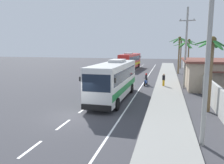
{
  "coord_description": "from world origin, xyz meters",
  "views": [
    {
      "loc": [
        6.62,
        -14.49,
        5.21
      ],
      "look_at": [
        1.38,
        6.38,
        1.7
      ],
      "focal_mm": 35.21,
      "sensor_mm": 36.0,
      "label": 1
    }
  ],
  "objects_px": {
    "palm_second": "(189,49)",
    "palm_third": "(179,47)",
    "utility_pole_mid": "(186,47)",
    "palm_farthest": "(211,61)",
    "palm_fourth": "(185,50)",
    "coach_bus_far_lane": "(130,61)",
    "palm_nearest": "(181,47)",
    "motorcycle_beside_bus": "(146,80)",
    "utility_pole_nearest": "(207,42)",
    "pedestrian_near_kerb": "(164,80)",
    "coach_bus_foreground": "(114,79)"
  },
  "relations": [
    {
      "from": "coach_bus_foreground",
      "to": "motorcycle_beside_bus",
      "type": "height_order",
      "value": "coach_bus_foreground"
    },
    {
      "from": "palm_second",
      "to": "palm_third",
      "type": "bearing_deg",
      "value": -112.76
    },
    {
      "from": "pedestrian_near_kerb",
      "to": "utility_pole_nearest",
      "type": "bearing_deg",
      "value": 115.42
    },
    {
      "from": "utility_pole_mid",
      "to": "palm_third",
      "type": "height_order",
      "value": "utility_pole_mid"
    },
    {
      "from": "coach_bus_far_lane",
      "to": "motorcycle_beside_bus",
      "type": "xyz_separation_m",
      "value": [
        5.57,
        -20.31,
        -1.29
      ]
    },
    {
      "from": "motorcycle_beside_bus",
      "to": "utility_pole_mid",
      "type": "height_order",
      "value": "utility_pole_mid"
    },
    {
      "from": "utility_pole_nearest",
      "to": "palm_nearest",
      "type": "relative_size",
      "value": 1.47
    },
    {
      "from": "coach_bus_foreground",
      "to": "motorcycle_beside_bus",
      "type": "bearing_deg",
      "value": 74.47
    },
    {
      "from": "pedestrian_near_kerb",
      "to": "palm_third",
      "type": "relative_size",
      "value": 0.23
    },
    {
      "from": "palm_second",
      "to": "palm_third",
      "type": "relative_size",
      "value": 0.96
    },
    {
      "from": "coach_bus_far_lane",
      "to": "utility_pole_nearest",
      "type": "distance_m",
      "value": 39.32
    },
    {
      "from": "motorcycle_beside_bus",
      "to": "palm_second",
      "type": "bearing_deg",
      "value": 70.46
    },
    {
      "from": "pedestrian_near_kerb",
      "to": "utility_pole_nearest",
      "type": "xyz_separation_m",
      "value": [
        2.23,
        -16.91,
        4.45
      ]
    },
    {
      "from": "palm_fourth",
      "to": "motorcycle_beside_bus",
      "type": "bearing_deg",
      "value": -118.2
    },
    {
      "from": "coach_bus_foreground",
      "to": "pedestrian_near_kerb",
      "type": "xyz_separation_m",
      "value": [
        4.69,
        7.89,
        -1.04
      ]
    },
    {
      "from": "palm_farthest",
      "to": "utility_pole_mid",
      "type": "bearing_deg",
      "value": 96.85
    },
    {
      "from": "motorcycle_beside_bus",
      "to": "coach_bus_far_lane",
      "type": "bearing_deg",
      "value": 105.33
    },
    {
      "from": "motorcycle_beside_bus",
      "to": "palm_fourth",
      "type": "relative_size",
      "value": 0.32
    },
    {
      "from": "palm_second",
      "to": "palm_fourth",
      "type": "height_order",
      "value": "palm_second"
    },
    {
      "from": "palm_second",
      "to": "utility_pole_mid",
      "type": "bearing_deg",
      "value": -95.91
    },
    {
      "from": "motorcycle_beside_bus",
      "to": "palm_third",
      "type": "bearing_deg",
      "value": 71.64
    },
    {
      "from": "palm_nearest",
      "to": "palm_third",
      "type": "relative_size",
      "value": 0.99
    },
    {
      "from": "utility_pole_nearest",
      "to": "palm_second",
      "type": "xyz_separation_m",
      "value": [
        2.39,
        37.09,
        -0.71
      ]
    },
    {
      "from": "palm_second",
      "to": "palm_farthest",
      "type": "distance_m",
      "value": 30.5
    },
    {
      "from": "utility_pole_mid",
      "to": "palm_farthest",
      "type": "xyz_separation_m",
      "value": [
        1.19,
        -9.9,
        -0.99
      ]
    },
    {
      "from": "coach_bus_foreground",
      "to": "palm_third",
      "type": "relative_size",
      "value": 1.57
    },
    {
      "from": "palm_fourth",
      "to": "utility_pole_mid",
      "type": "bearing_deg",
      "value": -94.09
    },
    {
      "from": "palm_fourth",
      "to": "coach_bus_foreground",
      "type": "bearing_deg",
      "value": -112.82
    },
    {
      "from": "palm_third",
      "to": "utility_pole_mid",
      "type": "bearing_deg",
      "value": -89.92
    },
    {
      "from": "pedestrian_near_kerb",
      "to": "palm_second",
      "type": "xyz_separation_m",
      "value": [
        4.62,
        20.17,
        3.74
      ]
    },
    {
      "from": "palm_second",
      "to": "palm_farthest",
      "type": "height_order",
      "value": "palm_second"
    },
    {
      "from": "palm_third",
      "to": "palm_fourth",
      "type": "height_order",
      "value": "palm_third"
    },
    {
      "from": "palm_third",
      "to": "palm_farthest",
      "type": "bearing_deg",
      "value": -87.27
    },
    {
      "from": "utility_pole_nearest",
      "to": "coach_bus_far_lane",
      "type": "bearing_deg",
      "value": 104.96
    },
    {
      "from": "motorcycle_beside_bus",
      "to": "pedestrian_near_kerb",
      "type": "distance_m",
      "value": 2.42
    },
    {
      "from": "coach_bus_far_lane",
      "to": "pedestrian_near_kerb",
      "type": "relative_size",
      "value": 7.92
    },
    {
      "from": "palm_fourth",
      "to": "coach_bus_far_lane",
      "type": "bearing_deg",
      "value": 138.81
    },
    {
      "from": "palm_second",
      "to": "palm_third",
      "type": "distance_m",
      "value": 5.56
    },
    {
      "from": "motorcycle_beside_bus",
      "to": "pedestrian_near_kerb",
      "type": "xyz_separation_m",
      "value": [
        2.32,
        -0.62,
        0.3
      ]
    },
    {
      "from": "coach_bus_far_lane",
      "to": "palm_nearest",
      "type": "distance_m",
      "value": 12.51
    },
    {
      "from": "utility_pole_nearest",
      "to": "palm_farthest",
      "type": "xyz_separation_m",
      "value": [
        1.45,
        6.61,
        -1.33
      ]
    },
    {
      "from": "coach_bus_foreground",
      "to": "utility_pole_mid",
      "type": "height_order",
      "value": "utility_pole_mid"
    },
    {
      "from": "motorcycle_beside_bus",
      "to": "palm_third",
      "type": "xyz_separation_m",
      "value": [
        4.79,
        14.43,
        4.4
      ]
    },
    {
      "from": "palm_nearest",
      "to": "pedestrian_near_kerb",
      "type": "bearing_deg",
      "value": -97.57
    },
    {
      "from": "palm_nearest",
      "to": "palm_farthest",
      "type": "xyz_separation_m",
      "value": [
        0.3,
        -35.69,
        -1.0
      ]
    },
    {
      "from": "utility_pole_mid",
      "to": "palm_second",
      "type": "bearing_deg",
      "value": 84.09
    },
    {
      "from": "utility_pole_nearest",
      "to": "palm_farthest",
      "type": "bearing_deg",
      "value": 77.6
    },
    {
      "from": "motorcycle_beside_bus",
      "to": "palm_nearest",
      "type": "xyz_separation_m",
      "value": [
        5.7,
        24.77,
        4.41
      ]
    },
    {
      "from": "palm_third",
      "to": "palm_nearest",
      "type": "bearing_deg",
      "value": 84.99
    },
    {
      "from": "palm_farthest",
      "to": "palm_nearest",
      "type": "bearing_deg",
      "value": 90.49
    }
  ]
}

